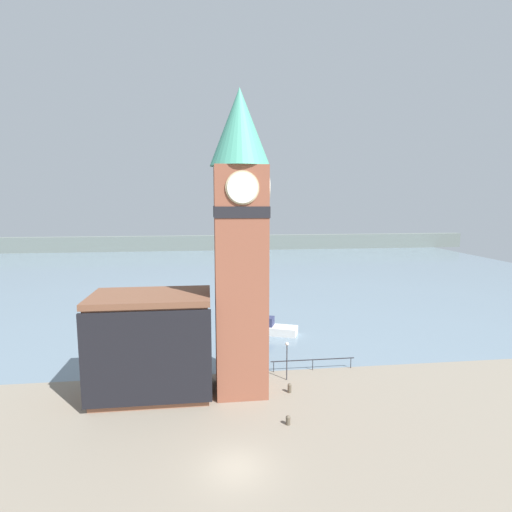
{
  "coord_description": "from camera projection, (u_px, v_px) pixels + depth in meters",
  "views": [
    {
      "loc": [
        -1.49,
        -22.63,
        16.29
      ],
      "look_at": [
        2.19,
        7.73,
        12.15
      ],
      "focal_mm": 28.0,
      "sensor_mm": 36.0,
      "label": 1
    }
  ],
  "objects": [
    {
      "name": "mooring_bollard_far",
      "position": [
        290.0,
        387.0,
        34.35
      ],
      "size": [
        0.35,
        0.35,
        0.83
      ],
      "color": "brown",
      "rests_on": "ground_plane"
    },
    {
      "name": "pier_railing",
      "position": [
        313.0,
        361.0,
        38.86
      ],
      "size": [
        8.33,
        0.08,
        1.09
      ],
      "color": "#232328",
      "rests_on": "ground_plane"
    },
    {
      "name": "lamp_post",
      "position": [
        287.0,
        353.0,
        36.52
      ],
      "size": [
        0.32,
        0.32,
        3.62
      ],
      "color": "#2D2D33",
      "rests_on": "ground_plane"
    },
    {
      "name": "ground_plane",
      "position": [
        236.0,
        468.0,
        24.63
      ],
      "size": [
        160.0,
        160.0,
        0.0
      ],
      "primitive_type": "plane",
      "color": "gray"
    },
    {
      "name": "pier_building",
      "position": [
        152.0,
        345.0,
        33.63
      ],
      "size": [
        9.96,
        6.22,
        8.7
      ],
      "color": "#935B42",
      "rests_on": "ground_plane"
    },
    {
      "name": "water",
      "position": [
        215.0,
        269.0,
        97.25
      ],
      "size": [
        160.0,
        120.0,
        0.0
      ],
      "color": "slate",
      "rests_on": "ground_plane"
    },
    {
      "name": "mooring_bollard_near",
      "position": [
        288.0,
        420.0,
        29.38
      ],
      "size": [
        0.35,
        0.35,
        0.72
      ],
      "color": "brown",
      "rests_on": "ground_plane"
    },
    {
      "name": "far_shoreline",
      "position": [
        212.0,
        243.0,
        136.27
      ],
      "size": [
        180.0,
        3.0,
        5.0
      ],
      "color": "slate",
      "rests_on": "water"
    },
    {
      "name": "clock_tower",
      "position": [
        240.0,
        237.0,
        33.1
      ],
      "size": [
        4.89,
        4.89,
        25.32
      ],
      "color": "brown",
      "rests_on": "ground_plane"
    },
    {
      "name": "boat_near",
      "position": [
        269.0,
        327.0,
        49.79
      ],
      "size": [
        6.77,
        4.41,
        2.09
      ],
      "rotation": [
        0.0,
        0.0,
        -0.38
      ],
      "color": "silver",
      "rests_on": "water"
    }
  ]
}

